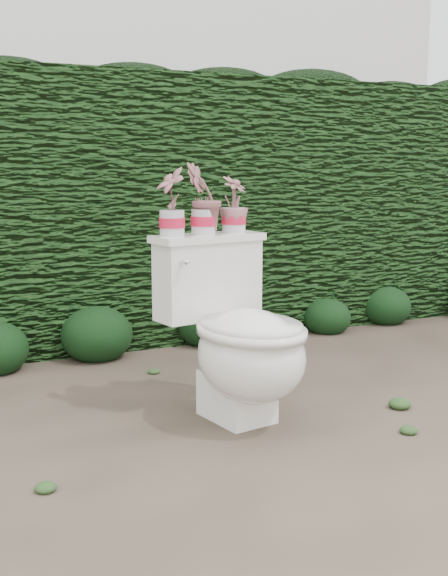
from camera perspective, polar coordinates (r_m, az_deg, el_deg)
name	(u,v)px	position (r m, az deg, el deg)	size (l,w,h in m)	color
ground	(246,403)	(3.34, 1.74, -9.04)	(60.00, 60.00, 0.00)	brown
hedge	(133,208)	(4.65, -7.23, 6.26)	(8.00, 1.00, 1.60)	#1F4617
house_wall	(63,86)	(9.10, -12.62, 15.34)	(8.00, 3.50, 4.00)	silver
toilet	(240,339)	(3.03, 1.23, -4.03)	(0.56, 0.74, 0.78)	white
potted_plant_left	(172,204)	(3.05, -4.15, 6.66)	(0.14, 0.10, 0.28)	#30641F
potted_plant_center	(203,200)	(3.13, -1.65, 6.94)	(0.16, 0.13, 0.29)	#30641F
potted_plant_right	(234,206)	(3.22, 0.78, 6.49)	(0.13, 0.13, 0.23)	#30641F
liriope_clump_3	(97,330)	(4.12, -10.04, -3.26)	(0.40, 0.40, 0.32)	black
liriope_clump_4	(208,318)	(4.38, -1.29, -2.40)	(0.39, 0.39, 0.31)	black
liriope_clump_5	(327,313)	(4.74, 8.15, -1.96)	(0.31, 0.31, 0.25)	black
liriope_clump_6	(385,302)	(5.09, 12.63, -1.08)	(0.35, 0.35, 0.28)	black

